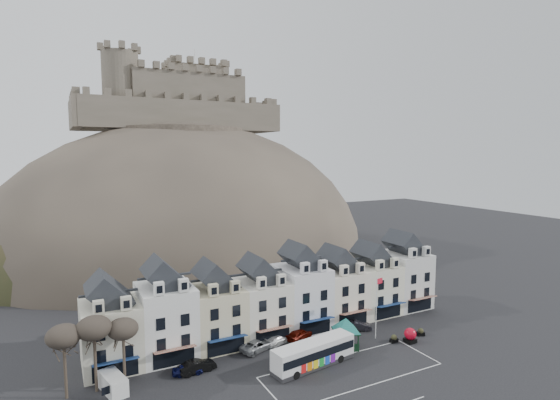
# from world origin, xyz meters

# --- Properties ---
(ground) EXTENTS (300.00, 300.00, 0.00)m
(ground) POSITION_xyz_m (0.00, 0.00, 0.00)
(ground) COLOR black
(ground) RESTS_ON ground
(coach_bay_markings) EXTENTS (22.00, 7.50, 0.01)m
(coach_bay_markings) POSITION_xyz_m (2.00, 1.25, 0.00)
(coach_bay_markings) COLOR silver
(coach_bay_markings) RESTS_ON ground
(townhouse_terrace) EXTENTS (54.40, 9.35, 11.80)m
(townhouse_terrace) POSITION_xyz_m (0.15, 15.97, 5.30)
(townhouse_terrace) COLOR beige
(townhouse_terrace) RESTS_ON ground
(castle_hill) EXTENTS (100.00, 76.00, 68.00)m
(castle_hill) POSITION_xyz_m (1.25, 68.95, 0.11)
(castle_hill) COLOR #3B352E
(castle_hill) RESTS_ON ground
(castle) EXTENTS (50.20, 22.20, 22.00)m
(castle) POSITION_xyz_m (0.51, 75.93, 40.19)
(castle) COLOR brown
(castle) RESTS_ON ground
(tree_left_far) EXTENTS (3.61, 3.61, 8.24)m
(tree_left_far) POSITION_xyz_m (-29.00, 10.50, 6.90)
(tree_left_far) COLOR #382D23
(tree_left_far) RESTS_ON ground
(tree_left_mid) EXTENTS (3.78, 3.78, 8.64)m
(tree_left_mid) POSITION_xyz_m (-26.00, 10.50, 7.24)
(tree_left_mid) COLOR #382D23
(tree_left_mid) RESTS_ON ground
(tree_left_near) EXTENTS (3.43, 3.43, 7.84)m
(tree_left_near) POSITION_xyz_m (-23.00, 10.50, 6.55)
(tree_left_near) COLOR #382D23
(tree_left_near) RESTS_ON ground
(bus) EXTENTS (11.62, 4.22, 3.21)m
(bus) POSITION_xyz_m (-1.58, 4.30, 1.77)
(bus) COLOR #262628
(bus) RESTS_ON ground
(bus_shelter) EXTENTS (6.18, 6.18, 4.17)m
(bus_shelter) POSITION_xyz_m (5.00, 6.70, 3.24)
(bus_shelter) COLOR black
(bus_shelter) RESTS_ON ground
(red_buoy) EXTENTS (1.66, 1.66, 2.05)m
(red_buoy) POSITION_xyz_m (14.03, 3.97, 1.05)
(red_buoy) COLOR black
(red_buoy) RESTS_ON ground
(flagpole) EXTENTS (1.28, 0.32, 8.96)m
(flagpole) POSITION_xyz_m (10.71, 7.25, 5.11)
(flagpole) COLOR silver
(flagpole) RESTS_ON ground
(white_van) EXTENTS (2.90, 4.69, 1.99)m
(white_van) POSITION_xyz_m (-24.39, 9.50, 1.00)
(white_van) COLOR silver
(white_van) RESTS_ON ground
(planter_west) EXTENTS (1.16, 0.80, 1.14)m
(planter_west) POSITION_xyz_m (12.00, 4.96, 0.55)
(planter_west) COLOR black
(planter_west) RESTS_ON ground
(planter_east) EXTENTS (1.24, 0.91, 1.12)m
(planter_east) POSITION_xyz_m (17.00, 4.93, 0.54)
(planter_east) COLOR black
(planter_east) RESTS_ON ground
(car_navy) EXTENTS (3.84, 2.07, 1.24)m
(car_navy) POSITION_xyz_m (-16.00, 9.50, 0.62)
(car_navy) COLOR #0B0E37
(car_navy) RESTS_ON ground
(car_black) EXTENTS (4.67, 2.07, 1.49)m
(car_black) POSITION_xyz_m (-14.80, 9.50, 0.75)
(car_black) COLOR black
(car_black) RESTS_ON ground
(car_silver) EXTENTS (5.54, 3.94, 1.42)m
(car_silver) POSITION_xyz_m (-5.95, 11.50, 0.71)
(car_silver) COLOR gray
(car_silver) RESTS_ON ground
(car_white) EXTENTS (4.54, 2.83, 1.23)m
(car_white) POSITION_xyz_m (-2.64, 12.00, 0.61)
(car_white) COLOR white
(car_white) RESTS_ON ground
(car_maroon) EXTENTS (4.92, 3.42, 1.56)m
(car_maroon) POSITION_xyz_m (0.80, 12.00, 0.78)
(car_maroon) COLOR #4E0C04
(car_maroon) RESTS_ON ground
(car_charcoal) EXTENTS (4.52, 3.16, 1.41)m
(car_charcoal) POSITION_xyz_m (10.00, 10.71, 0.71)
(car_charcoal) COLOR black
(car_charcoal) RESTS_ON ground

